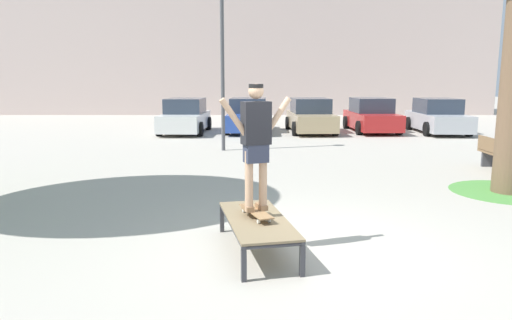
{
  "coord_description": "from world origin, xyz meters",
  "views": [
    {
      "loc": [
        -0.71,
        -6.26,
        2.29
      ],
      "look_at": [
        -0.7,
        1.31,
        1.0
      ],
      "focal_mm": 32.99,
      "sensor_mm": 36.0,
      "label": 1
    }
  ],
  "objects_px": {
    "car_tan": "(310,117)",
    "park_bench": "(504,156)",
    "skate_box": "(256,222)",
    "car_blue": "(248,116)",
    "light_post": "(221,31)",
    "skateboard": "(255,212)",
    "skater": "(255,139)",
    "car_silver": "(437,117)",
    "car_red": "(370,116)",
    "car_white": "(184,117)"
  },
  "relations": [
    {
      "from": "skate_box",
      "to": "skateboard",
      "type": "xyz_separation_m",
      "value": [
        -0.01,
        0.06,
        0.12
      ]
    },
    {
      "from": "car_tan",
      "to": "park_bench",
      "type": "xyz_separation_m",
      "value": [
        3.74,
        -9.43,
        -0.24
      ]
    },
    {
      "from": "skateboard",
      "to": "light_post",
      "type": "distance_m",
      "value": 9.86
    },
    {
      "from": "park_bench",
      "to": "light_post",
      "type": "xyz_separation_m",
      "value": [
        -7.24,
        3.93,
        3.38
      ]
    },
    {
      "from": "skater",
      "to": "skate_box",
      "type": "bearing_deg",
      "value": -77.87
    },
    {
      "from": "car_blue",
      "to": "car_tan",
      "type": "bearing_deg",
      "value": -3.9
    },
    {
      "from": "car_silver",
      "to": "light_post",
      "type": "bearing_deg",
      "value": -149.84
    },
    {
      "from": "car_blue",
      "to": "light_post",
      "type": "relative_size",
      "value": 0.73
    },
    {
      "from": "skater",
      "to": "light_post",
      "type": "xyz_separation_m",
      "value": [
        -1.08,
        9.23,
        2.29
      ]
    },
    {
      "from": "car_tan",
      "to": "light_post",
      "type": "distance_m",
      "value": 7.23
    },
    {
      "from": "skate_box",
      "to": "skater",
      "type": "xyz_separation_m",
      "value": [
        -0.01,
        0.06,
        1.12
      ]
    },
    {
      "from": "light_post",
      "to": "car_red",
      "type": "bearing_deg",
      "value": 42.74
    },
    {
      "from": "car_white",
      "to": "car_silver",
      "type": "distance_m",
      "value": 11.08
    },
    {
      "from": "skate_box",
      "to": "car_tan",
      "type": "bearing_deg",
      "value": 80.75
    },
    {
      "from": "car_tan",
      "to": "light_post",
      "type": "relative_size",
      "value": 0.73
    },
    {
      "from": "car_blue",
      "to": "car_tan",
      "type": "height_order",
      "value": "same"
    },
    {
      "from": "car_red",
      "to": "car_silver",
      "type": "height_order",
      "value": "same"
    },
    {
      "from": "skate_box",
      "to": "car_blue",
      "type": "distance_m",
      "value": 14.99
    },
    {
      "from": "skateboard",
      "to": "light_post",
      "type": "height_order",
      "value": "light_post"
    },
    {
      "from": "car_blue",
      "to": "car_white",
      "type": "bearing_deg",
      "value": -171.99
    },
    {
      "from": "skateboard",
      "to": "car_blue",
      "type": "height_order",
      "value": "car_blue"
    },
    {
      "from": "skateboard",
      "to": "car_blue",
      "type": "relative_size",
      "value": 0.19
    },
    {
      "from": "skate_box",
      "to": "skater",
      "type": "distance_m",
      "value": 1.12
    },
    {
      "from": "car_tan",
      "to": "car_silver",
      "type": "height_order",
      "value": "same"
    },
    {
      "from": "skateboard",
      "to": "car_tan",
      "type": "distance_m",
      "value": 14.93
    },
    {
      "from": "skater",
      "to": "car_blue",
      "type": "bearing_deg",
      "value": 91.32
    },
    {
      "from": "car_blue",
      "to": "car_silver",
      "type": "bearing_deg",
      "value": -3.01
    },
    {
      "from": "skater",
      "to": "car_red",
      "type": "relative_size",
      "value": 0.4
    },
    {
      "from": "skate_box",
      "to": "skateboard",
      "type": "distance_m",
      "value": 0.14
    },
    {
      "from": "skate_box",
      "to": "light_post",
      "type": "bearing_deg",
      "value": 96.68
    },
    {
      "from": "skateboard",
      "to": "car_tan",
      "type": "bearing_deg",
      "value": 80.67
    },
    {
      "from": "skate_box",
      "to": "light_post",
      "type": "xyz_separation_m",
      "value": [
        -1.09,
        9.29,
        3.41
      ]
    },
    {
      "from": "skate_box",
      "to": "car_silver",
      "type": "relative_size",
      "value": 0.47
    },
    {
      "from": "car_red",
      "to": "park_bench",
      "type": "bearing_deg",
      "value": -84.31
    },
    {
      "from": "skater",
      "to": "car_white",
      "type": "bearing_deg",
      "value": 102.1
    },
    {
      "from": "car_tan",
      "to": "car_red",
      "type": "height_order",
      "value": "same"
    },
    {
      "from": "car_blue",
      "to": "car_red",
      "type": "relative_size",
      "value": 1.0
    },
    {
      "from": "skateboard",
      "to": "skater",
      "type": "bearing_deg",
      "value": 111.3
    },
    {
      "from": "skate_box",
      "to": "skateboard",
      "type": "bearing_deg",
      "value": 101.87
    },
    {
      "from": "car_blue",
      "to": "car_silver",
      "type": "xyz_separation_m",
      "value": [
        8.31,
        -0.44,
        0.0
      ]
    },
    {
      "from": "skater",
      "to": "park_bench",
      "type": "xyz_separation_m",
      "value": [
        6.16,
        5.31,
        -1.08
      ]
    },
    {
      "from": "skate_box",
      "to": "car_red",
      "type": "height_order",
      "value": "car_red"
    },
    {
      "from": "car_silver",
      "to": "light_post",
      "type": "distance_m",
      "value": 10.92
    },
    {
      "from": "car_red",
      "to": "light_post",
      "type": "xyz_separation_m",
      "value": [
        -6.27,
        -5.79,
        3.13
      ]
    },
    {
      "from": "car_white",
      "to": "car_red",
      "type": "height_order",
      "value": "same"
    },
    {
      "from": "car_silver",
      "to": "skateboard",
      "type": "bearing_deg",
      "value": -118.8
    },
    {
      "from": "skateboard",
      "to": "car_silver",
      "type": "bearing_deg",
      "value": 61.2
    },
    {
      "from": "skater",
      "to": "car_white",
      "type": "height_order",
      "value": "skater"
    },
    {
      "from": "car_tan",
      "to": "car_blue",
      "type": "bearing_deg",
      "value": 176.1
    },
    {
      "from": "skateboard",
      "to": "skater",
      "type": "relative_size",
      "value": 0.48
    }
  ]
}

